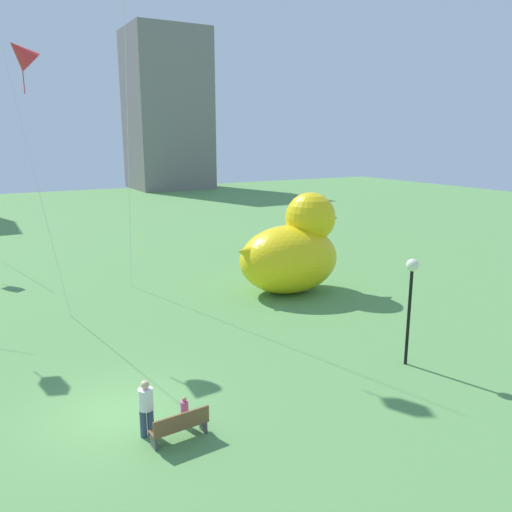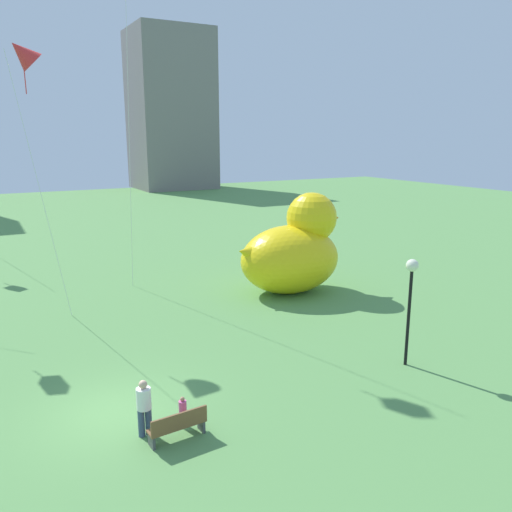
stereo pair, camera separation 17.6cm
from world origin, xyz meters
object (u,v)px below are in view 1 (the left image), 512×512
Objects in this scene: lamppost at (411,284)px; kite_red at (21,53)px; park_bench at (180,425)px; person_adult at (146,406)px; giant_inflatable_duck at (293,251)px; person_child at (185,410)px.

lamppost is 0.32× the size of kite_red.
park_bench is 1.12m from person_adult.
kite_red is at bearing 131.57° from lamppost.
lamppost is at bearing 3.45° from park_bench.
park_bench is 0.26× the size of giant_inflatable_duck.
giant_inflatable_duck is at bearing 44.67° from park_bench.
person_adult is at bearing -139.23° from giant_inflatable_duck.
park_bench is at bearing -135.33° from giant_inflatable_duck.
lamppost is at bearing -0.36° from person_child.
person_child is at bearing -4.36° from person_adult.
giant_inflatable_duck is at bearing -11.67° from kite_red.
person_adult reaches higher than park_bench.
kite_red is (-12.44, 2.57, 9.57)m from giant_inflatable_duck.
lamppost is (9.24, 0.56, 2.66)m from park_bench.
person_adult is at bearing 179.19° from lamppost.
person_adult is at bearing 136.76° from park_bench.
lamppost is at bearing -48.43° from kite_red.
person_child is 0.15× the size of giant_inflatable_duck.
park_bench is 0.14× the size of kite_red.
kite_red is at bearing 168.33° from giant_inflatable_duck.
person_adult is 10.22m from lamppost.
person_adult is 0.14× the size of kite_red.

